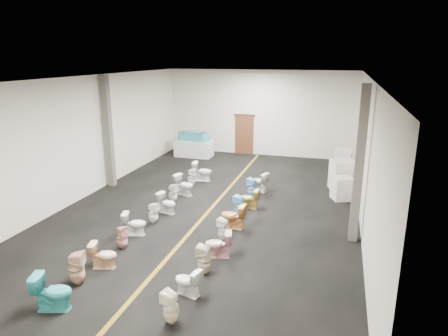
{
  "coord_description": "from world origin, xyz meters",
  "views": [
    {
      "loc": [
        4.15,
        -12.83,
        5.22
      ],
      "look_at": [
        0.09,
        1.0,
        1.13
      ],
      "focal_mm": 32.0,
      "sensor_mm": 36.0,
      "label": 1
    }
  ],
  "objects_px": {
    "toilet_left_2": "(104,255)",
    "toilet_right_7": "(249,199)",
    "toilet_left_8": "(184,185)",
    "toilet_right_2": "(204,260)",
    "toilet_right_1": "(188,282)",
    "toilet_right_5": "(233,216)",
    "toilet_right_9": "(259,182)",
    "appliance_crate_a": "(342,188)",
    "toilet_left_7": "(173,193)",
    "display_table": "(194,148)",
    "appliance_crate_c": "(342,171)",
    "appliance_crate_d": "(343,161)",
    "toilet_left_1": "(77,268)",
    "appliance_crate_b": "(343,175)",
    "toilet_right_8": "(252,188)",
    "toilet_right_3": "(218,244)",
    "toilet_left_3": "(122,237)",
    "toilet_left_5": "(153,213)",
    "bathtub": "(194,137)",
    "toilet_left_4": "(135,224)",
    "toilet_left_0": "(53,292)",
    "toilet_right_4": "(223,230)",
    "toilet_left_10": "(202,171)",
    "toilet_right_6": "(239,206)",
    "toilet_left_9": "(192,178)",
    "toilet_right_0": "(171,307)",
    "toilet_left_6": "(167,203)"
  },
  "relations": [
    {
      "from": "toilet_right_7",
      "to": "toilet_left_9",
      "type": "bearing_deg",
      "value": -117.92
    },
    {
      "from": "display_table",
      "to": "toilet_right_3",
      "type": "relative_size",
      "value": 2.65
    },
    {
      "from": "toilet_left_7",
      "to": "toilet_right_1",
      "type": "distance_m",
      "value": 5.98
    },
    {
      "from": "appliance_crate_b",
      "to": "toilet_right_2",
      "type": "height_order",
      "value": "appliance_crate_b"
    },
    {
      "from": "display_table",
      "to": "appliance_crate_c",
      "type": "distance_m",
      "value": 7.9
    },
    {
      "from": "toilet_left_5",
      "to": "appliance_crate_b",
      "type": "bearing_deg",
      "value": -36.26
    },
    {
      "from": "toilet_left_5",
      "to": "toilet_right_4",
      "type": "height_order",
      "value": "toilet_left_5"
    },
    {
      "from": "toilet_left_6",
      "to": "toilet_right_5",
      "type": "xyz_separation_m",
      "value": [
        2.5,
        -0.57,
        0.05
      ]
    },
    {
      "from": "toilet_left_0",
      "to": "toilet_left_7",
      "type": "xyz_separation_m",
      "value": [
        -0.13,
        6.64,
        -0.06
      ]
    },
    {
      "from": "toilet_left_1",
      "to": "toilet_right_9",
      "type": "bearing_deg",
      "value": -35.77
    },
    {
      "from": "toilet_left_7",
      "to": "toilet_right_9",
      "type": "height_order",
      "value": "toilet_right_9"
    },
    {
      "from": "display_table",
      "to": "toilet_left_3",
      "type": "bearing_deg",
      "value": -80.26
    },
    {
      "from": "toilet_left_8",
      "to": "toilet_right_2",
      "type": "distance_m",
      "value": 5.89
    },
    {
      "from": "toilet_left_7",
      "to": "toilet_right_3",
      "type": "distance_m",
      "value": 4.47
    },
    {
      "from": "toilet_right_4",
      "to": "display_table",
      "type": "bearing_deg",
      "value": -139.7
    },
    {
      "from": "toilet_left_0",
      "to": "toilet_right_9",
      "type": "distance_m",
      "value": 9.15
    },
    {
      "from": "toilet_left_10",
      "to": "toilet_right_7",
      "type": "relative_size",
      "value": 1.16
    },
    {
      "from": "toilet_left_7",
      "to": "toilet_right_4",
      "type": "xyz_separation_m",
      "value": [
        2.66,
        -2.5,
        -0.01
      ]
    },
    {
      "from": "toilet_left_8",
      "to": "toilet_left_1",
      "type": "bearing_deg",
      "value": -166.43
    },
    {
      "from": "display_table",
      "to": "toilet_left_10",
      "type": "height_order",
      "value": "display_table"
    },
    {
      "from": "toilet_left_7",
      "to": "toilet_right_4",
      "type": "height_order",
      "value": "toilet_left_7"
    },
    {
      "from": "toilet_left_5",
      "to": "toilet_right_4",
      "type": "xyz_separation_m",
      "value": [
        2.52,
        -0.59,
        -0.0
      ]
    },
    {
      "from": "toilet_left_2",
      "to": "toilet_right_5",
      "type": "height_order",
      "value": "toilet_right_5"
    },
    {
      "from": "toilet_right_9",
      "to": "appliance_crate_a",
      "type": "bearing_deg",
      "value": 111.31
    },
    {
      "from": "appliance_crate_a",
      "to": "toilet_left_1",
      "type": "bearing_deg",
      "value": -127.29
    },
    {
      "from": "toilet_right_1",
      "to": "toilet_right_5",
      "type": "relative_size",
      "value": 0.83
    },
    {
      "from": "appliance_crate_b",
      "to": "toilet_right_9",
      "type": "height_order",
      "value": "appliance_crate_b"
    },
    {
      "from": "toilet_left_3",
      "to": "toilet_left_5",
      "type": "height_order",
      "value": "toilet_left_5"
    },
    {
      "from": "toilet_right_5",
      "to": "toilet_right_9",
      "type": "relative_size",
      "value": 1.02
    },
    {
      "from": "bathtub",
      "to": "toilet_left_4",
      "type": "relative_size",
      "value": 2.59
    },
    {
      "from": "toilet_left_9",
      "to": "toilet_right_0",
      "type": "bearing_deg",
      "value": -174.13
    },
    {
      "from": "toilet_right_5",
      "to": "toilet_right_3",
      "type": "bearing_deg",
      "value": 6.3
    },
    {
      "from": "bathtub",
      "to": "toilet_left_3",
      "type": "height_order",
      "value": "bathtub"
    },
    {
      "from": "toilet_right_8",
      "to": "appliance_crate_d",
      "type": "bearing_deg",
      "value": 166.78
    },
    {
      "from": "appliance_crate_b",
      "to": "toilet_left_7",
      "type": "height_order",
      "value": "appliance_crate_b"
    },
    {
      "from": "appliance_crate_d",
      "to": "toilet_left_8",
      "type": "bearing_deg",
      "value": -139.13
    },
    {
      "from": "toilet_left_1",
      "to": "toilet_left_3",
      "type": "distance_m",
      "value": 1.9
    },
    {
      "from": "toilet_left_6",
      "to": "toilet_right_9",
      "type": "height_order",
      "value": "toilet_right_9"
    },
    {
      "from": "toilet_left_2",
      "to": "toilet_right_1",
      "type": "height_order",
      "value": "toilet_left_2"
    },
    {
      "from": "bathtub",
      "to": "toilet_right_1",
      "type": "relative_size",
      "value": 2.78
    },
    {
      "from": "toilet_left_2",
      "to": "toilet_right_7",
      "type": "distance_m",
      "value": 5.69
    },
    {
      "from": "appliance_crate_c",
      "to": "toilet_left_8",
      "type": "relative_size",
      "value": 0.98
    },
    {
      "from": "toilet_left_4",
      "to": "toilet_left_8",
      "type": "distance_m",
      "value": 3.75
    },
    {
      "from": "bathtub",
      "to": "appliance_crate_d",
      "type": "bearing_deg",
      "value": 5.16
    },
    {
      "from": "display_table",
      "to": "toilet_left_10",
      "type": "distance_m",
      "value": 4.36
    },
    {
      "from": "toilet_right_1",
      "to": "toilet_right_9",
      "type": "height_order",
      "value": "toilet_right_9"
    },
    {
      "from": "display_table",
      "to": "appliance_crate_d",
      "type": "distance_m",
      "value": 7.67
    },
    {
      "from": "toilet_left_6",
      "to": "toilet_right_7",
      "type": "bearing_deg",
      "value": -50.27
    },
    {
      "from": "toilet_left_0",
      "to": "toilet_left_9",
      "type": "bearing_deg",
      "value": -14.86
    },
    {
      "from": "toilet_right_6",
      "to": "toilet_left_10",
      "type": "bearing_deg",
      "value": -125.06
    }
  ]
}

